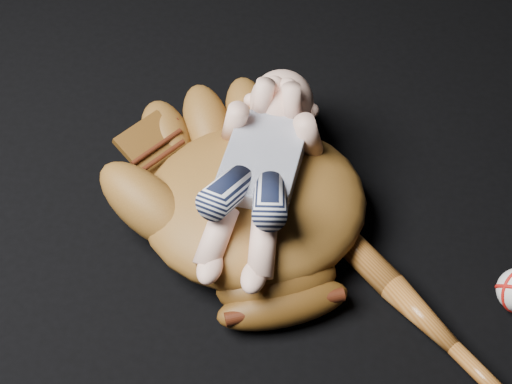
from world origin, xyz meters
TOP-DOWN VIEW (x-y plane):
  - baseball_glove at (0.05, 0.06)m, footprint 0.60×0.63m
  - newborn_baby at (0.05, 0.05)m, footprint 0.24×0.43m
  - baseball_bat at (0.29, -0.07)m, footprint 0.36×0.39m

SIDE VIEW (x-z plane):
  - baseball_bat at x=0.29m, z-range 0.00..0.05m
  - baseball_glove at x=0.05m, z-range 0.00..0.16m
  - newborn_baby at x=0.05m, z-range 0.06..0.22m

